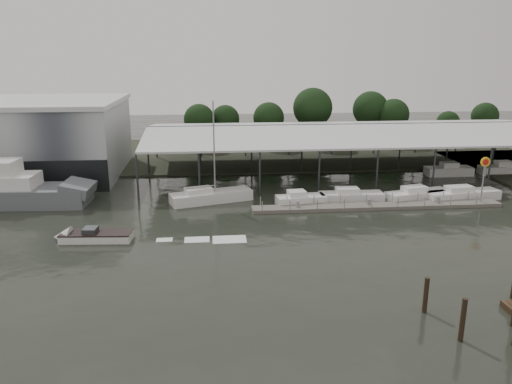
{
  "coord_description": "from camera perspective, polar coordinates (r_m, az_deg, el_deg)",
  "views": [
    {
      "loc": [
        -3.45,
        -41.46,
        16.67
      ],
      "look_at": [
        1.33,
        8.96,
        2.5
      ],
      "focal_mm": 35.0,
      "sensor_mm": 36.0,
      "label": 1
    }
  ],
  "objects": [
    {
      "name": "ground",
      "position": [
        44.82,
        -0.61,
        -6.21
      ],
      "size": [
        200.0,
        200.0,
        0.0
      ],
      "primitive_type": "plane",
      "color": "black",
      "rests_on": "ground"
    },
    {
      "name": "land_strip_far",
      "position": [
        85.16,
        -3.0,
        4.39
      ],
      "size": [
        140.0,
        30.0,
        0.3
      ],
      "color": "#323628",
      "rests_on": "ground"
    },
    {
      "name": "storage_warehouse",
      "position": [
        76.36,
        -24.22,
        5.69
      ],
      "size": [
        24.5,
        20.5,
        10.5
      ],
      "color": "#ABB1B6",
      "rests_on": "ground"
    },
    {
      "name": "covered_boat_shed",
      "position": [
        73.17,
        10.96,
        7.07
      ],
      "size": [
        58.24,
        24.0,
        6.96
      ],
      "color": "silver",
      "rests_on": "ground"
    },
    {
      "name": "floating_dock",
      "position": [
        57.09,
        13.69,
        -1.59
      ],
      "size": [
        28.0,
        2.0,
        1.4
      ],
      "color": "#67635B",
      "rests_on": "ground"
    },
    {
      "name": "shell_fuel_sign",
      "position": [
        61.13,
        24.63,
        2.16
      ],
      "size": [
        1.1,
        0.18,
        5.55
      ],
      "color": "gray",
      "rests_on": "ground"
    },
    {
      "name": "grey_trawler",
      "position": [
        62.55,
        -26.08,
        0.04
      ],
      "size": [
        17.78,
        5.73,
        8.84
      ],
      "rotation": [
        0.0,
        0.0,
        -0.05
      ],
      "color": "#565A5F",
      "rests_on": "ground"
    },
    {
      "name": "white_sailboat",
      "position": [
        57.9,
        -5.29,
        -0.51
      ],
      "size": [
        9.79,
        5.27,
        11.78
      ],
      "rotation": [
        0.0,
        0.0,
        0.3
      ],
      "color": "silver",
      "rests_on": "ground"
    },
    {
      "name": "speedboat_underway",
      "position": [
        48.42,
        -18.44,
        -4.85
      ],
      "size": [
        18.13,
        3.48,
        2.0
      ],
      "rotation": [
        0.0,
        0.0,
        3.07
      ],
      "color": "silver",
      "rests_on": "ground"
    },
    {
      "name": "moored_cruiser_0",
      "position": [
        56.82,
        5.08,
        -0.85
      ],
      "size": [
        5.79,
        2.81,
        1.7
      ],
      "rotation": [
        0.0,
        0.0,
        0.11
      ],
      "color": "silver",
      "rests_on": "ground"
    },
    {
      "name": "moored_cruiser_1",
      "position": [
        58.88,
        10.75,
        -0.48
      ],
      "size": [
        7.42,
        2.38,
        1.7
      ],
      "rotation": [
        0.0,
        0.0,
        -0.02
      ],
      "color": "silver",
      "rests_on": "ground"
    },
    {
      "name": "moored_cruiser_2",
      "position": [
        61.47,
        17.95,
        -0.29
      ],
      "size": [
        8.15,
        3.99,
        1.7
      ],
      "rotation": [
        0.0,
        0.0,
        0.24
      ],
      "color": "silver",
      "rests_on": "ground"
    },
    {
      "name": "moored_cruiser_3",
      "position": [
        63.38,
        22.47,
        -0.26
      ],
      "size": [
        9.16,
        3.37,
        1.7
      ],
      "rotation": [
        0.0,
        0.0,
        0.13
      ],
      "color": "silver",
      "rests_on": "ground"
    },
    {
      "name": "mooring_pilings",
      "position": [
        34.93,
        25.45,
        -12.6
      ],
      "size": [
        7.35,
        7.77,
        3.54
      ],
      "color": "black",
      "rests_on": "ground"
    },
    {
      "name": "horizon_tree_line",
      "position": [
        93.98,
        11.45,
        8.77
      ],
      "size": [
        67.26,
        10.09,
        10.67
      ],
      "color": "black",
      "rests_on": "ground"
    }
  ]
}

